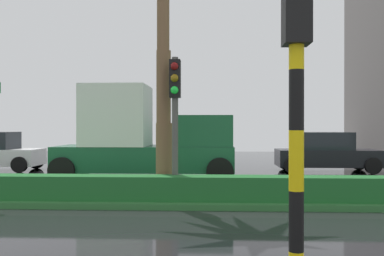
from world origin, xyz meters
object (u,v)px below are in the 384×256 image
Objects in this scene: traffic_signal_median_right at (175,101)px; box_truck_lead at (143,138)px; traffic_signal_foreground at (296,62)px; car_in_traffic_third at (326,153)px.

box_truck_lead is (-1.58, 4.86, -1.07)m from traffic_signal_median_right.
traffic_signal_foreground reaches higher than box_truck_lead.
traffic_signal_foreground is 0.90× the size of car_in_traffic_third.
traffic_signal_foreground is at bearing -73.05° from box_truck_lead.
traffic_signal_median_right is 5.22m from box_truck_lead.
traffic_signal_foreground is 15.28m from car_in_traffic_third.
traffic_signal_median_right is 0.83× the size of car_in_traffic_third.
car_in_traffic_third is at bearing 24.41° from box_truck_lead.
traffic_signal_median_right is at bearing -72.01° from box_truck_lead.
traffic_signal_median_right reaches higher than box_truck_lead.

